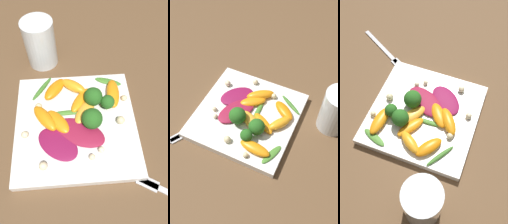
# 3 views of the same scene
# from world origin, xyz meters

# --- Properties ---
(ground_plane) EXTENTS (2.40, 2.40, 0.00)m
(ground_plane) POSITION_xyz_m (0.00, 0.00, 0.00)
(ground_plane) COLOR brown
(plate) EXTENTS (0.26, 0.26, 0.02)m
(plate) POSITION_xyz_m (0.00, 0.00, 0.01)
(plate) COLOR white
(plate) RESTS_ON ground_plane
(drinking_glass) EXTENTS (0.08, 0.08, 0.12)m
(drinking_glass) POSITION_xyz_m (-0.21, -0.07, 0.06)
(drinking_glass) COLOR white
(drinking_glass) RESTS_ON ground_plane
(radicchio_leaf_0) EXTENTS (0.10, 0.12, 0.01)m
(radicchio_leaf_0) POSITION_xyz_m (0.03, 0.01, 0.03)
(radicchio_leaf_0) COLOR maroon
(radicchio_leaf_0) RESTS_ON plate
(radicchio_leaf_1) EXTENTS (0.10, 0.11, 0.01)m
(radicchio_leaf_1) POSITION_xyz_m (0.05, -0.04, 0.02)
(radicchio_leaf_1) COLOR maroon
(radicchio_leaf_1) RESTS_ON plate
(orange_segment_0) EXTENTS (0.06, 0.07, 0.02)m
(orange_segment_0) POSITION_xyz_m (-0.09, 0.00, 0.03)
(orange_segment_0) COLOR orange
(orange_segment_0) RESTS_ON plate
(orange_segment_1) EXTENTS (0.07, 0.06, 0.01)m
(orange_segment_1) POSITION_xyz_m (-0.05, 0.01, 0.03)
(orange_segment_1) COLOR orange
(orange_segment_1) RESTS_ON plate
(orange_segment_2) EXTENTS (0.07, 0.06, 0.02)m
(orange_segment_2) POSITION_xyz_m (-0.00, -0.04, 0.03)
(orange_segment_2) COLOR orange
(orange_segment_2) RESTS_ON plate
(orange_segment_3) EXTENTS (0.07, 0.06, 0.02)m
(orange_segment_3) POSITION_xyz_m (-0.09, -0.04, 0.03)
(orange_segment_3) COLOR orange
(orange_segment_3) RESTS_ON plate
(orange_segment_4) EXTENTS (0.08, 0.07, 0.02)m
(orange_segment_4) POSITION_xyz_m (-0.01, -0.06, 0.03)
(orange_segment_4) COLOR orange
(orange_segment_4) RESTS_ON plate
(orange_segment_5) EXTENTS (0.08, 0.06, 0.02)m
(orange_segment_5) POSITION_xyz_m (-0.02, 0.02, 0.03)
(orange_segment_5) COLOR #FCAD33
(orange_segment_5) RESTS_ON plate
(orange_segment_6) EXTENTS (0.08, 0.03, 0.02)m
(orange_segment_6) POSITION_xyz_m (-0.06, 0.09, 0.03)
(orange_segment_6) COLOR orange
(orange_segment_6) RESTS_ON plate
(broccoli_floret_0) EXTENTS (0.03, 0.03, 0.04)m
(broccoli_floret_0) POSITION_xyz_m (-0.03, 0.07, 0.04)
(broccoli_floret_0) COLOR #84AD5B
(broccoli_floret_0) RESTS_ON plate
(broccoli_floret_1) EXTENTS (0.04, 0.04, 0.05)m
(broccoli_floret_1) POSITION_xyz_m (-0.05, 0.04, 0.04)
(broccoli_floret_1) COLOR #7A9E51
(broccoli_floret_1) RESTS_ON plate
(broccoli_floret_2) EXTENTS (0.04, 0.04, 0.05)m
(broccoli_floret_2) POSITION_xyz_m (0.01, 0.03, 0.05)
(broccoli_floret_2) COLOR #7A9E51
(broccoli_floret_2) RESTS_ON plate
(arugula_sprig_0) EXTENTS (0.01, 0.07, 0.01)m
(arugula_sprig_0) POSITION_xyz_m (-0.02, -0.02, 0.02)
(arugula_sprig_0) COLOR #47842D
(arugula_sprig_0) RESTS_ON plate
(arugula_sprig_1) EXTENTS (0.04, 0.07, 0.01)m
(arugula_sprig_1) POSITION_xyz_m (-0.10, 0.08, 0.02)
(arugula_sprig_1) COLOR #47842D
(arugula_sprig_1) RESTS_ON plate
(arugula_sprig_2) EXTENTS (0.07, 0.05, 0.01)m
(arugula_sprig_2) POSITION_xyz_m (-0.09, -0.07, 0.02)
(arugula_sprig_2) COLOR #3D7528
(arugula_sprig_2) RESTS_ON plate
(macadamia_nut_0) EXTENTS (0.01, 0.01, 0.01)m
(macadamia_nut_0) POSITION_xyz_m (0.07, 0.05, 0.03)
(macadamia_nut_0) COLOR beige
(macadamia_nut_0) RESTS_ON plate
(macadamia_nut_1) EXTENTS (0.02, 0.02, 0.02)m
(macadamia_nut_1) POSITION_xyz_m (0.09, -0.07, 0.03)
(macadamia_nut_1) COLOR beige
(macadamia_nut_1) RESTS_ON plate
(macadamia_nut_2) EXTENTS (0.02, 0.02, 0.02)m
(macadamia_nut_2) POSITION_xyz_m (-0.04, -0.08, 0.03)
(macadamia_nut_2) COLOR beige
(macadamia_nut_2) RESTS_ON plate
(macadamia_nut_3) EXTENTS (0.02, 0.02, 0.02)m
(macadamia_nut_3) POSITION_xyz_m (0.02, -0.10, 0.03)
(macadamia_nut_3) COLOR beige
(macadamia_nut_3) RESTS_ON plate
(macadamia_nut_4) EXTENTS (0.01, 0.01, 0.01)m
(macadamia_nut_4) POSITION_xyz_m (0.08, 0.03, 0.03)
(macadamia_nut_4) COLOR beige
(macadamia_nut_4) RESTS_ON plate
(macadamia_nut_5) EXTENTS (0.02, 0.02, 0.02)m
(macadamia_nut_5) POSITION_xyz_m (0.01, 0.09, 0.03)
(macadamia_nut_5) COLOR beige
(macadamia_nut_5) RESTS_ON plate
(macadamia_nut_6) EXTENTS (0.01, 0.01, 0.01)m
(macadamia_nut_6) POSITION_xyz_m (-0.05, 0.11, 0.03)
(macadamia_nut_6) COLOR beige
(macadamia_nut_6) RESTS_ON plate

